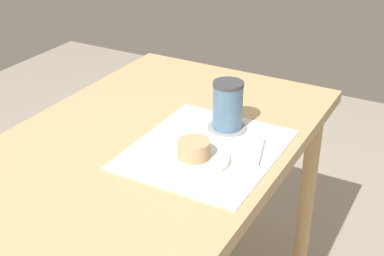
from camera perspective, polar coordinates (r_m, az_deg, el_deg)
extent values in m
cylinder|color=tan|center=(1.85, 12.12, -7.33)|extent=(0.05, 0.05, 0.70)
cylinder|color=tan|center=(2.06, -3.76, -2.85)|extent=(0.05, 0.05, 0.70)
cube|color=tan|center=(1.36, -5.24, -2.32)|extent=(1.14, 0.70, 0.04)
cylinder|color=#D1B27F|center=(2.04, -11.52, -8.62)|extent=(0.04, 0.04, 0.40)
cylinder|color=#D1B27F|center=(2.22, -19.41, -6.40)|extent=(0.04, 0.04, 0.40)
cube|color=#D1B27F|center=(1.89, -19.50, -4.81)|extent=(0.48, 0.48, 0.04)
cube|color=white|center=(1.32, 1.52, -2.24)|extent=(0.39, 0.34, 0.00)
cylinder|color=silver|center=(1.26, 0.20, -3.31)|extent=(0.17, 0.17, 0.01)
cylinder|color=tan|center=(1.25, 0.20, -2.25)|extent=(0.08, 0.08, 0.04)
cylinder|color=#99999E|center=(1.41, 3.75, 0.04)|extent=(0.10, 0.10, 0.00)
cylinder|color=slate|center=(1.38, 3.83, 2.28)|extent=(0.08, 0.08, 0.12)
cylinder|color=#3D3D42|center=(1.36, 3.91, 4.70)|extent=(0.08, 0.08, 0.01)
torus|color=slate|center=(1.41, 4.55, 2.99)|extent=(0.06, 0.01, 0.06)
cylinder|color=silver|center=(1.30, 7.31, -2.56)|extent=(0.13, 0.04, 0.01)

